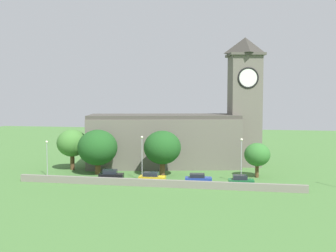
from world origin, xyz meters
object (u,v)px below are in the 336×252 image
car_black (111,175)px  tree_riverside_east (257,155)px  streetlamp_west_mid (142,151)px  tree_by_tower (162,148)px  church (181,132)px  tree_riverside_west (72,143)px  car_blue (198,179)px  tree_churchyard (98,148)px  car_green (241,181)px  car_yellow (152,178)px  streetlamp_west_end (47,152)px  streetlamp_central (241,154)px

car_black → tree_riverside_east: (24.82, 7.41, 3.14)m
streetlamp_west_mid → tree_riverside_east: streetlamp_west_mid is taller
tree_by_tower → church: bearing=82.3°
church → tree_riverside_west: bearing=-157.0°
car_blue → tree_riverside_east: 12.62m
tree_by_tower → tree_riverside_west: (-18.78, 3.08, 0.07)m
car_black → tree_churchyard: tree_churchyard is taller
church → car_black: 20.73m
car_black → tree_churchyard: size_ratio=0.53×
tree_riverside_west → car_green: bearing=-16.4°
car_yellow → tree_by_tower: bearing=85.0°
streetlamp_west_end → streetlamp_west_mid: 18.02m
tree_riverside_east → streetlamp_west_end: bearing=-171.5°
church → car_green: 23.06m
car_green → tree_churchyard: size_ratio=0.50×
car_blue → tree_riverside_west: tree_riverside_west is taller
car_green → streetlamp_west_mid: (-16.79, 1.90, 4.14)m
streetlamp_central → tree_by_tower: size_ratio=0.91×
church → tree_riverside_east: 18.53m
car_black → streetlamp_west_mid: streetlamp_west_mid is taller
car_blue → tree_riverside_west: size_ratio=0.57×
streetlamp_central → tree_riverside_west: 33.70m
tree_churchyard → tree_by_tower: size_ratio=1.01×
tree_riverside_west → tree_riverside_east: tree_riverside_west is taller
streetlamp_west_mid → tree_by_tower: size_ratio=0.94×
church → tree_churchyard: church is taller
car_blue → streetlamp_west_mid: 10.70m
church → streetlamp_west_mid: church is taller
car_black → tree_by_tower: 10.62m
car_blue → streetlamp_west_end: streetlamp_west_end is taller
streetlamp_west_mid → tree_churchyard: (-9.50, 4.09, -0.10)m
streetlamp_west_mid → tree_by_tower: tree_by_tower is taller
car_green → car_yellow: bearing=178.3°
streetlamp_west_mid → tree_by_tower: 5.40m
car_green → tree_churchyard: (-26.29, 5.99, 4.04)m
car_black → tree_riverside_east: 26.09m
car_black → church: bearing=61.4°
car_black → tree_by_tower: (7.90, 5.69, 4.24)m
car_blue → tree_churchyard: size_ratio=0.55×
car_green → tree_by_tower: tree_by_tower is taller
car_blue → tree_churchyard: (-19.29, 4.97, 4.13)m
streetlamp_central → tree_by_tower: tree_by_tower is taller
car_black → car_green: bearing=-2.4°
tree_churchyard → tree_riverside_east: size_ratio=1.34×
tree_riverside_east → church: bearing=146.9°
streetlamp_west_mid → tree_by_tower: bearing=61.0°
church → tree_riverside_west: size_ratio=4.61×
car_black → car_yellow: car_black is taller
car_blue → car_green: car_green is taller
tree_riverside_east → tree_by_tower: bearing=-174.2°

